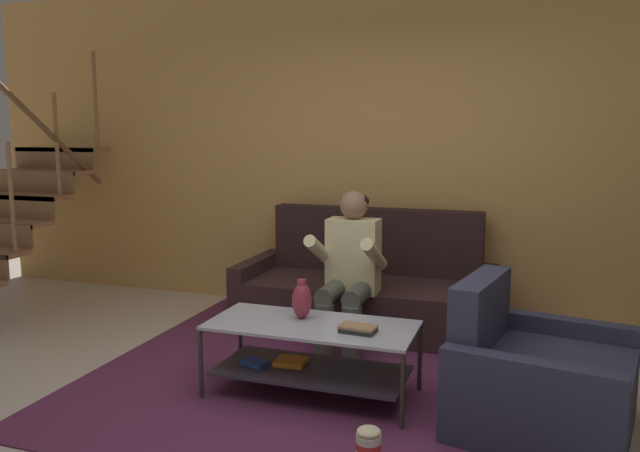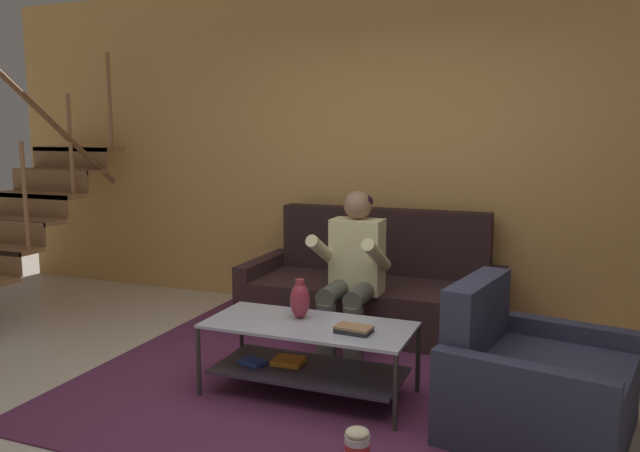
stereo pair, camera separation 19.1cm
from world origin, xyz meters
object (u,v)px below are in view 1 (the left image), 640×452
(coffee_table, at_px, (310,348))
(popcorn_tub, at_px, (369,445))
(book_stack, at_px, (358,329))
(couch, at_px, (367,291))
(vase, at_px, (302,300))
(person_seated_center, at_px, (349,265))
(armchair, at_px, (536,381))

(coffee_table, bearing_deg, popcorn_tub, -50.65)
(book_stack, bearing_deg, couch, 102.52)
(coffee_table, height_order, vase, vase)
(book_stack, relative_size, popcorn_tub, 1.18)
(vase, height_order, book_stack, vase)
(couch, distance_m, person_seated_center, 0.63)
(couch, distance_m, armchair, 1.94)
(couch, relative_size, vase, 8.37)
(person_seated_center, distance_m, book_stack, 1.03)
(vase, xyz_separation_m, armchair, (1.38, -0.08, -0.30))
(book_stack, height_order, popcorn_tub, book_stack)
(person_seated_center, relative_size, popcorn_tub, 6.31)
(couch, bearing_deg, armchair, -47.44)
(book_stack, relative_size, armchair, 0.21)
(vase, bearing_deg, book_stack, -20.29)
(person_seated_center, height_order, coffee_table, person_seated_center)
(vase, xyz_separation_m, book_stack, (0.40, -0.15, -0.10))
(coffee_table, relative_size, popcorn_tub, 6.77)
(couch, bearing_deg, coffee_table, -89.40)
(coffee_table, height_order, book_stack, book_stack)
(person_seated_center, relative_size, vase, 4.76)
(armchair, bearing_deg, couch, 132.56)
(book_stack, distance_m, popcorn_tub, 0.74)
(coffee_table, bearing_deg, person_seated_center, 90.96)
(vase, distance_m, popcorn_tub, 1.07)
(couch, height_order, book_stack, couch)
(coffee_table, xyz_separation_m, armchair, (1.30, 0.00, -0.04))
(book_stack, bearing_deg, vase, 159.71)
(couch, height_order, armchair, couch)
(armchair, height_order, popcorn_tub, armchair)
(couch, height_order, person_seated_center, person_seated_center)
(coffee_table, distance_m, popcorn_tub, 0.87)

